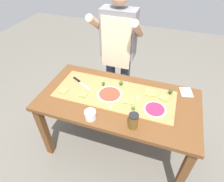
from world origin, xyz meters
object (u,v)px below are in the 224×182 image
cheese_crumble_c (111,107)px  broccoli_floret_back_right (103,83)px  pizza_slice_center (64,91)px  chefs_knife (79,82)px  broccoli_floret_back_mid (171,91)px  flour_cup (90,115)px  broccoli_floret_back_left (121,83)px  prep_table (118,106)px  pizza_whole_tomato_red (109,94)px  cook_center (118,48)px  cheese_crumble_a (137,98)px  pizza_whole_beet_magenta (155,109)px  cheese_crumble_b (127,83)px  sauce_jar (133,121)px  recipe_note (186,92)px  pizza_slice_far_left (83,95)px  pizza_slice_near_right (129,101)px  pizza_slice_near_left (150,93)px  pizza_slice_far_right (164,98)px  broccoli_floret_center_right (133,108)px

cheese_crumble_c → broccoli_floret_back_right: bearing=122.1°
pizza_slice_center → cheese_crumble_c: bearing=-6.8°
chefs_knife → broccoli_floret_back_mid: 0.96m
flour_cup → broccoli_floret_back_left: bearing=75.5°
prep_table → pizza_whole_tomato_red: 0.17m
cook_center → cheese_crumble_a: bearing=-57.5°
prep_table → pizza_slice_center: 0.58m
prep_table → pizza_whole_beet_magenta: size_ratio=7.46×
cheese_crumble_b → broccoli_floret_back_right: bearing=-153.8°
sauce_jar → flour_cup: bearing=-175.6°
prep_table → recipe_note: recipe_note is taller
pizza_slice_far_left → pizza_slice_near_right: (0.45, 0.06, 0.00)m
broccoli_floret_back_mid → cook_center: 0.82m
prep_table → chefs_knife: (-0.47, 0.09, 0.14)m
chefs_knife → pizza_slice_near_left: (0.76, 0.06, -0.00)m
cook_center → cheese_crumble_c: bearing=-77.5°
cook_center → pizza_slice_far_right: bearing=-38.9°
chefs_knife → pizza_slice_center: size_ratio=3.47×
sauce_jar → chefs_knife: bearing=150.7°
pizza_slice_near_right → recipe_note: bearing=33.1°
pizza_slice_near_left → broccoli_floret_back_right: bearing=-175.7°
broccoli_floret_back_left → broccoli_floret_back_mid: broccoli_floret_back_mid is taller
pizza_whole_tomato_red → recipe_note: (0.73, 0.32, -0.03)m
pizza_slice_center → pizza_slice_near_right: 0.67m
sauce_jar → broccoli_floret_back_mid: bearing=62.5°
broccoli_floret_back_mid → cheese_crumble_c: size_ratio=3.89×
pizza_slice_near_right → cook_center: bearing=115.3°
pizza_slice_far_right → broccoli_floret_center_right: (-0.25, -0.25, 0.02)m
cheese_crumble_c → pizza_slice_far_left: bearing=166.1°
pizza_slice_near_left → cheese_crumble_a: 0.17m
pizza_slice_far_left → broccoli_floret_back_left: 0.42m
pizza_slice_near_right → cheese_crumble_b: cheese_crumble_b is taller
pizza_slice_far_left → broccoli_floret_back_mid: size_ratio=1.17×
pizza_slice_far_right → recipe_note: pizza_slice_far_right is taller
cheese_crumble_b → pizza_whole_tomato_red: bearing=-116.5°
pizza_whole_beet_magenta → pizza_slice_far_left: bearing=-178.0°
pizza_slice_far_left → sauce_jar: size_ratio=0.50×
broccoli_floret_back_right → cook_center: cook_center is taller
prep_table → broccoli_floret_back_mid: (0.48, 0.20, 0.17)m
pizza_slice_near_right → cheese_crumble_c: 0.20m
chefs_knife → pizza_whole_beet_magenta: (0.84, -0.16, 0.00)m
broccoli_floret_back_left → cheese_crumble_b: (0.05, 0.05, -0.02)m
pizza_whole_beet_magenta → cheese_crumble_b: 0.46m
broccoli_floret_center_right → cheese_crumble_c: 0.21m
broccoli_floret_back_left → pizza_slice_near_left: bearing=-5.3°
pizza_whole_tomato_red → pizza_slice_center: pizza_whole_tomato_red is taller
broccoli_floret_center_right → broccoli_floret_back_mid: broccoli_floret_back_mid is taller
chefs_knife → pizza_slice_far_right: 0.90m
cheese_crumble_c → prep_table: bearing=81.9°
pizza_slice_far_right → pizza_slice_near_left: (-0.14, 0.03, 0.00)m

